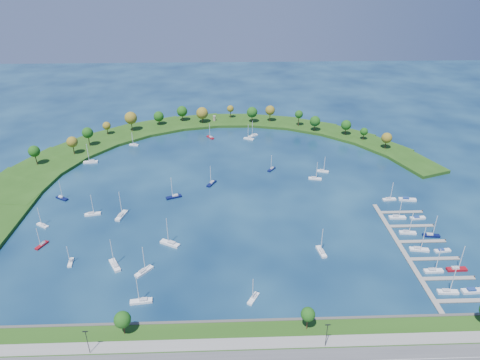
{
  "coord_description": "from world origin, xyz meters",
  "views": [
    {
      "loc": [
        -2.91,
        -216.17,
        119.31
      ],
      "look_at": [
        5.0,
        5.0,
        4.0
      ],
      "focal_mm": 31.63,
      "sensor_mm": 36.0,
      "label": 1
    }
  ],
  "objects_px": {
    "moored_boat_4": "(141,301)",
    "docked_boat_0": "(448,291)",
    "moored_boat_7": "(92,213)",
    "docked_boat_9": "(418,218)",
    "moored_boat_17": "(42,225)",
    "moored_boat_20": "(272,169)",
    "moored_boat_6": "(323,171)",
    "moored_boat_8": "(121,215)",
    "moored_boat_10": "(174,196)",
    "moored_boat_13": "(321,251)",
    "docked_boat_2": "(433,270)",
    "moored_boat_18": "(134,144)",
    "docked_boat_6": "(408,232)",
    "moored_boat_2": "(144,271)",
    "docked_boat_7": "(431,235)",
    "moored_boat_21": "(91,161)",
    "docked_boat_4": "(419,249)",
    "moored_boat_1": "(170,243)",
    "moored_boat_12": "(210,137)",
    "moored_boat_9": "(212,183)",
    "docked_boat_1": "(473,291)",
    "moored_boat_19": "(62,198)",
    "docked_boat_3": "(457,269)",
    "moored_boat_16": "(249,138)",
    "dock_system": "(418,250)",
    "docked_boat_5": "(442,250)",
    "docked_boat_10": "(389,199)",
    "harbor_tower": "(214,118)",
    "moored_boat_15": "(70,262)",
    "moored_boat_14": "(253,135)",
    "docked_boat_11": "(407,199)",
    "docked_boat_8": "(397,217)",
    "moored_boat_3": "(315,178)",
    "moored_boat_11": "(42,244)"
  },
  "relations": [
    {
      "from": "moored_boat_4",
      "to": "docked_boat_0",
      "type": "height_order",
      "value": "moored_boat_4"
    },
    {
      "from": "moored_boat_7",
      "to": "docked_boat_9",
      "type": "relative_size",
      "value": 1.49
    },
    {
      "from": "moored_boat_17",
      "to": "moored_boat_20",
      "type": "height_order",
      "value": "moored_boat_17"
    },
    {
      "from": "moored_boat_6",
      "to": "moored_boat_8",
      "type": "distance_m",
      "value": 126.25
    },
    {
      "from": "moored_boat_10",
      "to": "moored_boat_13",
      "type": "bearing_deg",
      "value": 121.48
    },
    {
      "from": "moored_boat_7",
      "to": "docked_boat_2",
      "type": "xyz_separation_m",
      "value": [
        159.42,
        -51.61,
        0.0
      ]
    },
    {
      "from": "moored_boat_4",
      "to": "moored_boat_18",
      "type": "xyz_separation_m",
      "value": [
        -32.59,
        159.77,
        -0.07
      ]
    },
    {
      "from": "docked_boat_6",
      "to": "moored_boat_2",
      "type": "bearing_deg",
      "value": -161.83
    },
    {
      "from": "docked_boat_2",
      "to": "moored_boat_8",
      "type": "bearing_deg",
      "value": 159.76
    },
    {
      "from": "docked_boat_2",
      "to": "docked_boat_7",
      "type": "height_order",
      "value": "docked_boat_2"
    },
    {
      "from": "moored_boat_4",
      "to": "moored_boat_17",
      "type": "height_order",
      "value": "moored_boat_4"
    },
    {
      "from": "moored_boat_21",
      "to": "docked_boat_4",
      "type": "height_order",
      "value": "moored_boat_21"
    },
    {
      "from": "moored_boat_1",
      "to": "moored_boat_12",
      "type": "relative_size",
      "value": 1.29
    },
    {
      "from": "moored_boat_1",
      "to": "moored_boat_9",
      "type": "bearing_deg",
      "value": -78.23
    },
    {
      "from": "moored_boat_4",
      "to": "docked_boat_1",
      "type": "xyz_separation_m",
      "value": [
        133.1,
        1.01,
        -0.22
      ]
    },
    {
      "from": "moored_boat_2",
      "to": "moored_boat_20",
      "type": "height_order",
      "value": "moored_boat_2"
    },
    {
      "from": "moored_boat_19",
      "to": "docked_boat_3",
      "type": "bearing_deg",
      "value": 12.29
    },
    {
      "from": "moored_boat_2",
      "to": "moored_boat_16",
      "type": "distance_m",
      "value": 159.72
    },
    {
      "from": "dock_system",
      "to": "docked_boat_5",
      "type": "relative_size",
      "value": 10.69
    },
    {
      "from": "moored_boat_17",
      "to": "docked_boat_10",
      "type": "distance_m",
      "value": 185.17
    },
    {
      "from": "docked_boat_6",
      "to": "dock_system",
      "type": "bearing_deg",
      "value": -84.03
    },
    {
      "from": "docked_boat_6",
      "to": "docked_boat_10",
      "type": "relative_size",
      "value": 1.07
    },
    {
      "from": "dock_system",
      "to": "harbor_tower",
      "type": "bearing_deg",
      "value": 118.95
    },
    {
      "from": "moored_boat_15",
      "to": "docked_boat_7",
      "type": "height_order",
      "value": "docked_boat_7"
    },
    {
      "from": "docked_boat_0",
      "to": "docked_boat_7",
      "type": "relative_size",
      "value": 1.02
    },
    {
      "from": "docked_boat_2",
      "to": "moored_boat_14",
      "type": "bearing_deg",
      "value": 111.61
    },
    {
      "from": "moored_boat_10",
      "to": "docked_boat_4",
      "type": "height_order",
      "value": "moored_boat_10"
    },
    {
      "from": "docked_boat_9",
      "to": "docked_boat_11",
      "type": "distance_m",
      "value": 18.93
    },
    {
      "from": "docked_boat_7",
      "to": "docked_boat_8",
      "type": "xyz_separation_m",
      "value": [
        -10.51,
        16.69,
        0.02
      ]
    },
    {
      "from": "moored_boat_7",
      "to": "moored_boat_13",
      "type": "xyz_separation_m",
      "value": [
        113.88,
        -36.64,
        0.02
      ]
    },
    {
      "from": "moored_boat_3",
      "to": "moored_boat_7",
      "type": "bearing_deg",
      "value": -151.73
    },
    {
      "from": "moored_boat_7",
      "to": "docked_boat_3",
      "type": "xyz_separation_m",
      "value": [
        169.91,
        -50.92,
        0.02
      ]
    },
    {
      "from": "moored_boat_10",
      "to": "moored_boat_15",
      "type": "xyz_separation_m",
      "value": [
        -39.8,
        -56.83,
        -0.09
      ]
    },
    {
      "from": "moored_boat_4",
      "to": "docked_boat_3",
      "type": "relative_size",
      "value": 0.99
    },
    {
      "from": "moored_boat_1",
      "to": "docked_boat_0",
      "type": "distance_m",
      "value": 121.27
    },
    {
      "from": "moored_boat_19",
      "to": "docked_boat_0",
      "type": "relative_size",
      "value": 0.97
    },
    {
      "from": "moored_boat_18",
      "to": "docked_boat_4",
      "type": "height_order",
      "value": "docked_boat_4"
    },
    {
      "from": "moored_boat_15",
      "to": "docked_boat_9",
      "type": "xyz_separation_m",
      "value": [
        168.66,
        30.32,
        -0.25
      ]
    },
    {
      "from": "moored_boat_19",
      "to": "moored_boat_21",
      "type": "relative_size",
      "value": 0.87
    },
    {
      "from": "moored_boat_8",
      "to": "moored_boat_11",
      "type": "distance_m",
      "value": 40.3
    },
    {
      "from": "dock_system",
      "to": "docked_boat_11",
      "type": "distance_m",
      "value": 47.31
    },
    {
      "from": "moored_boat_8",
      "to": "moored_boat_11",
      "type": "relative_size",
      "value": 1.4
    },
    {
      "from": "dock_system",
      "to": "moored_boat_14",
      "type": "bearing_deg",
      "value": 114.93
    },
    {
      "from": "moored_boat_12",
      "to": "moored_boat_17",
      "type": "relative_size",
      "value": 1.05
    },
    {
      "from": "docked_boat_4",
      "to": "docked_boat_7",
      "type": "bearing_deg",
      "value": 55.0
    },
    {
      "from": "moored_boat_17",
      "to": "docked_boat_8",
      "type": "height_order",
      "value": "docked_boat_8"
    },
    {
      "from": "docked_boat_4",
      "to": "moored_boat_16",
      "type": "bearing_deg",
      "value": 126.22
    },
    {
      "from": "moored_boat_1",
      "to": "moored_boat_18",
      "type": "height_order",
      "value": "moored_boat_1"
    },
    {
      "from": "moored_boat_17",
      "to": "docked_boat_6",
      "type": "height_order",
      "value": "docked_boat_6"
    },
    {
      "from": "moored_boat_3",
      "to": "moored_boat_7",
      "type": "relative_size",
      "value": 0.96
    }
  ]
}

